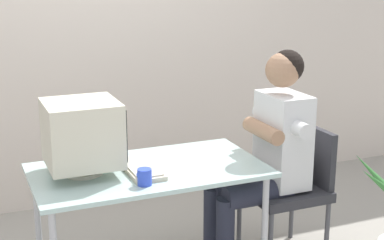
{
  "coord_description": "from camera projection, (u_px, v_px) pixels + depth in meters",
  "views": [
    {
      "loc": [
        -0.93,
        -2.84,
        1.79
      ],
      "look_at": [
        0.26,
        0.0,
        0.96
      ],
      "focal_mm": 53.32,
      "sensor_mm": 36.0,
      "label": 1
    }
  ],
  "objects": [
    {
      "name": "wall_back",
      "position": [
        125.0,
        7.0,
        4.31
      ],
      "size": [
        8.0,
        0.1,
        3.0
      ],
      "primitive_type": "cube",
      "color": "beige",
      "rests_on": "ground_plane"
    },
    {
      "name": "desk",
      "position": [
        149.0,
        179.0,
        3.17
      ],
      "size": [
        1.28,
        0.71,
        0.71
      ],
      "color": "#B7B7BC",
      "rests_on": "ground_plane"
    },
    {
      "name": "crt_monitor",
      "position": [
        83.0,
        134.0,
        3.01
      ],
      "size": [
        0.39,
        0.38,
        0.4
      ],
      "color": "beige",
      "rests_on": "desk"
    },
    {
      "name": "keyboard",
      "position": [
        140.0,
        168.0,
        3.12
      ],
      "size": [
        0.17,
        0.42,
        0.03
      ],
      "color": "beige",
      "rests_on": "desk"
    },
    {
      "name": "office_chair",
      "position": [
        292.0,
        182.0,
        3.55
      ],
      "size": [
        0.46,
        0.46,
        0.84
      ],
      "color": "#4C4C51",
      "rests_on": "ground_plane"
    },
    {
      "name": "person_seated",
      "position": [
        267.0,
        151.0,
        3.42
      ],
      "size": [
        0.71,
        0.55,
        1.33
      ],
      "color": "silver",
      "rests_on": "ground_plane"
    },
    {
      "name": "desk_mug",
      "position": [
        144.0,
        177.0,
        2.9
      ],
      "size": [
        0.07,
        0.08,
        0.09
      ],
      "color": "blue",
      "rests_on": "desk"
    }
  ]
}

